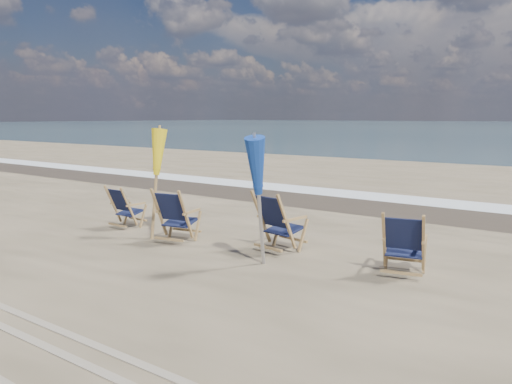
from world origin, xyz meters
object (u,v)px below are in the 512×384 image
beach_chair_1 (186,217)px  umbrella_yellow (154,158)px  beach_chair_0 (129,208)px  beach_chair_3 (423,246)px  umbrella_blue (260,169)px  beach_chair_2 (286,225)px

beach_chair_1 → umbrella_yellow: bearing=-16.7°
beach_chair_0 → beach_chair_3: (5.72, 0.30, 0.03)m
beach_chair_1 → umbrella_blue: size_ratio=0.50×
beach_chair_1 → beach_chair_3: 4.02m
beach_chair_2 → umbrella_blue: umbrella_blue is taller
beach_chair_0 → beach_chair_2: bearing=-175.4°
beach_chair_3 → umbrella_blue: 2.54m
beach_chair_0 → beach_chair_2: 3.55m
beach_chair_0 → beach_chair_2: (3.54, 0.23, 0.08)m
beach_chair_3 → umbrella_blue: size_ratio=0.47×
umbrella_yellow → beach_chair_0: bearing=172.5°
beach_chair_0 → umbrella_blue: (3.57, -0.56, 1.05)m
beach_chair_1 → beach_chair_2: size_ratio=0.96×
beach_chair_0 → beach_chair_1: size_ratio=0.88×
beach_chair_3 → umbrella_yellow: bearing=-7.4°
beach_chair_2 → beach_chair_3: beach_chair_2 is taller
umbrella_yellow → umbrella_blue: bearing=-9.5°
beach_chair_2 → umbrella_blue: size_ratio=0.52×
beach_chair_3 → umbrella_yellow: umbrella_yellow is taller
beach_chair_2 → beach_chair_3: (2.18, 0.08, -0.05)m
umbrella_yellow → beach_chair_1: bearing=-5.6°
umbrella_blue → beach_chair_2: bearing=91.7°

